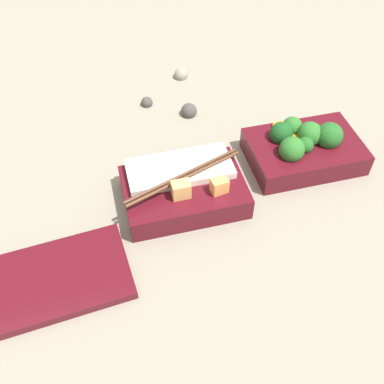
# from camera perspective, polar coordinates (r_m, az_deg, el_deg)

# --- Properties ---
(ground_plane) EXTENTS (3.00, 3.00, 0.00)m
(ground_plane) POSITION_cam_1_polar(r_m,az_deg,el_deg) (0.73, 6.61, 1.55)
(ground_plane) COLOR gray
(bento_tray_vegetable) EXTENTS (0.18, 0.12, 0.07)m
(bento_tray_vegetable) POSITION_cam_1_polar(r_m,az_deg,el_deg) (0.76, 14.01, 5.52)
(bento_tray_vegetable) COLOR #510F19
(bento_tray_vegetable) RESTS_ON ground_plane
(bento_tray_rice) EXTENTS (0.19, 0.12, 0.06)m
(bento_tray_rice) POSITION_cam_1_polar(r_m,az_deg,el_deg) (0.68, -1.07, 0.43)
(bento_tray_rice) COLOR #510F19
(bento_tray_rice) RESTS_ON ground_plane
(bento_lid) EXTENTS (0.19, 0.13, 0.01)m
(bento_lid) POSITION_cam_1_polar(r_m,az_deg,el_deg) (0.63, -16.18, -10.39)
(bento_lid) COLOR #510F19
(bento_lid) RESTS_ON ground_plane
(pebble_0) EXTENTS (0.03, 0.03, 0.03)m
(pebble_0) POSITION_cam_1_polar(r_m,az_deg,el_deg) (0.94, -1.40, 14.70)
(pebble_0) COLOR gray
(pebble_0) RESTS_ON ground_plane
(pebble_1) EXTENTS (0.02, 0.02, 0.02)m
(pebble_1) POSITION_cam_1_polar(r_m,az_deg,el_deg) (0.87, -5.74, 11.25)
(pebble_1) COLOR #474442
(pebble_1) RESTS_ON ground_plane
(pebble_3) EXTENTS (0.03, 0.03, 0.03)m
(pebble_3) POSITION_cam_1_polar(r_m,az_deg,el_deg) (0.84, -0.39, 10.23)
(pebble_3) COLOR #474442
(pebble_3) RESTS_ON ground_plane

